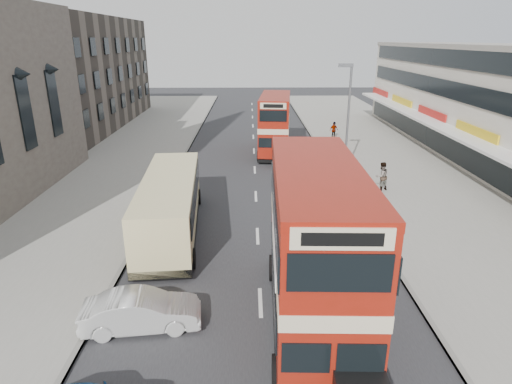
% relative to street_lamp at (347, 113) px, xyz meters
% --- Properties ---
extents(ground, '(160.00, 160.00, 0.00)m').
position_rel_street_lamp_xyz_m(ground, '(-6.52, -18.00, -4.78)').
color(ground, '#28282B').
rests_on(ground, ground).
extents(road_surface, '(12.00, 90.00, 0.01)m').
position_rel_street_lamp_xyz_m(road_surface, '(-6.52, 2.00, -4.78)').
color(road_surface, '#28282B').
rests_on(road_surface, ground).
extents(pavement_right, '(12.00, 90.00, 0.15)m').
position_rel_street_lamp_xyz_m(pavement_right, '(5.48, 2.00, -4.71)').
color(pavement_right, gray).
rests_on(pavement_right, ground).
extents(pavement_left, '(12.00, 90.00, 0.15)m').
position_rel_street_lamp_xyz_m(pavement_left, '(-18.52, 2.00, -4.71)').
color(pavement_left, gray).
rests_on(pavement_left, ground).
extents(kerb_left, '(0.20, 90.00, 0.16)m').
position_rel_street_lamp_xyz_m(kerb_left, '(-12.62, 2.00, -4.71)').
color(kerb_left, gray).
rests_on(kerb_left, ground).
extents(kerb_right, '(0.20, 90.00, 0.16)m').
position_rel_street_lamp_xyz_m(kerb_right, '(-0.42, 2.00, -4.71)').
color(kerb_right, gray).
rests_on(kerb_right, ground).
extents(brick_terrace, '(14.00, 28.00, 12.00)m').
position_rel_street_lamp_xyz_m(brick_terrace, '(-28.52, 20.00, 1.22)').
color(brick_terrace, '#66594C').
rests_on(brick_terrace, ground).
extents(commercial_row, '(9.90, 46.20, 9.30)m').
position_rel_street_lamp_xyz_m(commercial_row, '(13.42, 4.00, -0.09)').
color(commercial_row, beige).
rests_on(commercial_row, ground).
extents(street_lamp, '(1.00, 0.20, 8.12)m').
position_rel_street_lamp_xyz_m(street_lamp, '(0.00, 0.00, 0.00)').
color(street_lamp, slate).
rests_on(street_lamp, ground).
extents(bus_main, '(3.10, 10.34, 5.65)m').
position_rel_street_lamp_xyz_m(bus_main, '(-4.67, -17.20, -1.81)').
color(bus_main, black).
rests_on(bus_main, ground).
extents(bus_second, '(3.24, 9.20, 4.96)m').
position_rel_street_lamp_xyz_m(bus_second, '(-4.68, 7.12, -2.17)').
color(bus_second, black).
rests_on(bus_second, ground).
extents(coach, '(3.46, 10.66, 2.78)m').
position_rel_street_lamp_xyz_m(coach, '(-11.07, -9.40, -3.15)').
color(coach, black).
rests_on(coach, ground).
extents(car_left_front, '(4.27, 1.91, 1.36)m').
position_rel_street_lamp_xyz_m(car_left_front, '(-10.75, -17.47, -4.10)').
color(car_left_front, silver).
rests_on(car_left_front, ground).
extents(car_right_a, '(4.72, 2.08, 1.35)m').
position_rel_street_lamp_xyz_m(car_right_a, '(-2.06, -1.06, -4.11)').
color(car_right_a, '#9A240F').
rests_on(car_right_a, ground).
extents(car_right_b, '(4.89, 2.49, 1.32)m').
position_rel_street_lamp_xyz_m(car_right_b, '(-1.64, 1.56, -4.12)').
color(car_right_b, '#C68113').
rests_on(car_right_b, ground).
extents(pedestrian_near, '(0.85, 0.74, 1.95)m').
position_rel_street_lamp_xyz_m(pedestrian_near, '(1.83, -3.30, -3.66)').
color(pedestrian_near, gray).
rests_on(pedestrian_near, pavement_right).
extents(pedestrian_far, '(1.06, 0.80, 1.67)m').
position_rel_street_lamp_xyz_m(pedestrian_far, '(1.61, 12.59, -3.80)').
color(pedestrian_far, gray).
rests_on(pedestrian_far, pavement_right).
extents(cyclist, '(0.78, 1.70, 2.16)m').
position_rel_street_lamp_xyz_m(cyclist, '(-2.55, 2.89, -4.03)').
color(cyclist, gray).
rests_on(cyclist, ground).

